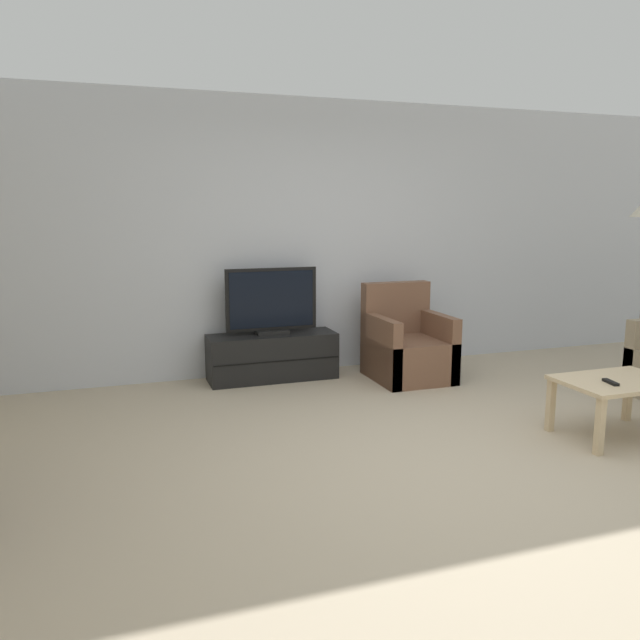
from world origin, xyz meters
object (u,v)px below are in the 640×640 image
(coffee_table, at_px, (617,388))
(remote, at_px, (611,382))
(tv_stand, at_px, (272,357))
(armchair, at_px, (407,348))
(tv, at_px, (272,303))

(coffee_table, xyz_separation_m, remote, (-0.13, -0.07, 0.07))
(tv_stand, relative_size, armchair, 1.35)
(tv_stand, xyz_separation_m, remote, (1.83, -2.38, 0.21))
(coffee_table, bearing_deg, tv_stand, 130.17)
(coffee_table, bearing_deg, tv, 130.19)
(tv, bearing_deg, tv_stand, 90.00)
(remote, bearing_deg, armchair, 116.64)
(tv_stand, height_order, armchair, armchair)
(tv, relative_size, armchair, 0.97)
(tv_stand, height_order, tv, tv)
(tv, bearing_deg, coffee_table, -49.81)
(armchair, bearing_deg, remote, -73.86)
(tv, bearing_deg, armchair, -16.98)
(tv, distance_m, armchair, 1.38)
(coffee_table, bearing_deg, remote, -152.56)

